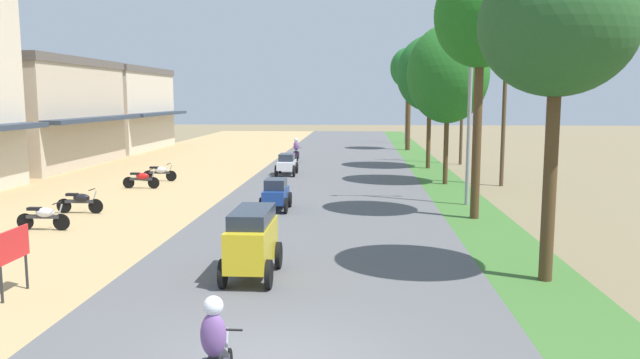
% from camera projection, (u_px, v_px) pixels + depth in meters
% --- Properties ---
extents(shophouse_mid, '(9.79, 12.20, 6.90)m').
position_uv_depth(shophouse_mid, '(23.00, 113.00, 38.88)').
color(shophouse_mid, '#C6B299').
rests_on(shophouse_mid, ground).
extents(shophouse_far, '(9.51, 11.65, 6.90)m').
position_uv_depth(shophouse_far, '(106.00, 109.00, 51.54)').
color(shophouse_far, beige).
rests_on(shophouse_far, ground).
extents(parked_motorbike_nearest, '(1.80, 0.54, 0.94)m').
position_uv_depth(parked_motorbike_nearest, '(44.00, 216.00, 20.26)').
color(parked_motorbike_nearest, black).
rests_on(parked_motorbike_nearest, dirt_shoulder).
extents(parked_motorbike_second, '(1.80, 0.54, 0.94)m').
position_uv_depth(parked_motorbike_second, '(80.00, 201.00, 23.21)').
color(parked_motorbike_second, black).
rests_on(parked_motorbike_second, dirt_shoulder).
extents(parked_motorbike_third, '(1.80, 0.54, 0.94)m').
position_uv_depth(parked_motorbike_third, '(142.00, 178.00, 29.56)').
color(parked_motorbike_third, black).
rests_on(parked_motorbike_third, dirt_shoulder).
extents(parked_motorbike_fourth, '(1.80, 0.54, 0.94)m').
position_uv_depth(parked_motorbike_fourth, '(160.00, 172.00, 32.14)').
color(parked_motorbike_fourth, black).
rests_on(parked_motorbike_fourth, dirt_shoulder).
extents(street_signboard, '(0.06, 1.30, 1.50)m').
position_uv_depth(street_signboard, '(13.00, 250.00, 13.49)').
color(street_signboard, '#262628').
rests_on(street_signboard, dirt_shoulder).
extents(median_tree_nearest, '(3.60, 3.60, 7.69)m').
position_uv_depth(median_tree_nearest, '(558.00, 26.00, 13.99)').
color(median_tree_nearest, '#4C351E').
rests_on(median_tree_nearest, median_strip).
extents(median_tree_second, '(3.26, 3.26, 9.03)m').
position_uv_depth(median_tree_second, '(481.00, 17.00, 21.39)').
color(median_tree_second, '#4C351E').
rests_on(median_tree_second, median_strip).
extents(median_tree_third, '(4.07, 4.07, 7.97)m').
position_uv_depth(median_tree_third, '(448.00, 74.00, 30.42)').
color(median_tree_third, '#4C351E').
rests_on(median_tree_third, median_strip).
extents(median_tree_fourth, '(4.09, 4.09, 8.12)m').
position_uv_depth(median_tree_fourth, '(430.00, 74.00, 37.32)').
color(median_tree_fourth, '#4C351E').
rests_on(median_tree_fourth, median_strip).
extents(median_tree_fifth, '(3.08, 3.08, 8.46)m').
position_uv_depth(median_tree_fifth, '(409.00, 69.00, 50.32)').
color(median_tree_fifth, '#4C351E').
rests_on(median_tree_fifth, median_strip).
extents(streetlamp_near, '(3.16, 0.20, 8.04)m').
position_uv_depth(streetlamp_near, '(470.00, 91.00, 24.54)').
color(streetlamp_near, gray).
rests_on(streetlamp_near, median_strip).
extents(streetlamp_mid, '(3.16, 0.20, 7.36)m').
position_uv_depth(streetlamp_mid, '(406.00, 98.00, 58.20)').
color(streetlamp_mid, gray).
rests_on(streetlamp_mid, median_strip).
extents(utility_pole_near, '(1.80, 0.20, 8.81)m').
position_uv_depth(utility_pole_near, '(505.00, 94.00, 30.27)').
color(utility_pole_near, brown).
rests_on(utility_pole_near, ground).
extents(utility_pole_far, '(1.80, 0.20, 9.44)m').
position_uv_depth(utility_pole_far, '(463.00, 90.00, 40.09)').
color(utility_pole_far, brown).
rests_on(utility_pole_far, ground).
extents(car_van_yellow, '(1.19, 2.41, 1.67)m').
position_uv_depth(car_van_yellow, '(252.00, 239.00, 14.83)').
color(car_van_yellow, gold).
rests_on(car_van_yellow, road_strip).
extents(car_hatchback_blue, '(1.04, 2.00, 1.23)m').
position_uv_depth(car_hatchback_blue, '(276.00, 193.00, 23.76)').
color(car_hatchback_blue, navy).
rests_on(car_hatchback_blue, road_strip).
extents(car_sedan_white, '(1.10, 2.26, 1.19)m').
position_uv_depth(car_sedan_white, '(287.00, 163.00, 34.61)').
color(car_sedan_white, silver).
rests_on(car_sedan_white, road_strip).
extents(motorbike_foreground_rider, '(0.54, 1.80, 1.66)m').
position_uv_depth(motorbike_foreground_rider, '(216.00, 355.00, 8.59)').
color(motorbike_foreground_rider, black).
rests_on(motorbike_foreground_rider, road_strip).
extents(motorbike_ahead_second, '(0.54, 1.80, 1.66)m').
position_uv_depth(motorbike_ahead_second, '(296.00, 151.00, 41.37)').
color(motorbike_ahead_second, black).
rests_on(motorbike_ahead_second, road_strip).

